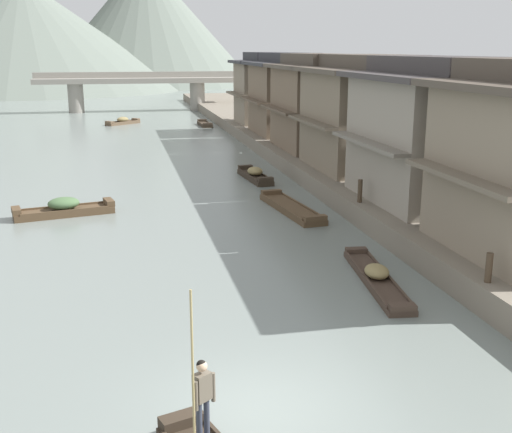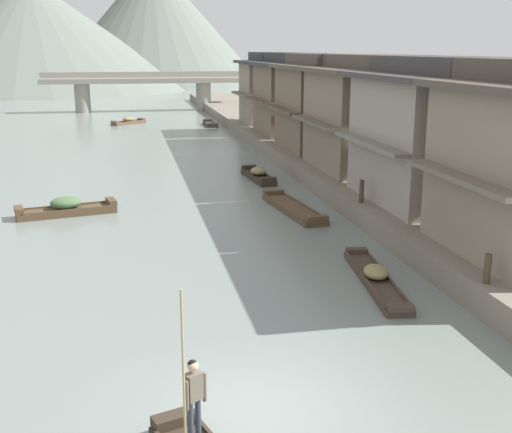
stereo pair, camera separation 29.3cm
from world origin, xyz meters
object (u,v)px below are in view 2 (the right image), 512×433
mooring_post_dock_near (487,269)px  stone_bridge (144,86)px  boat_moored_second (376,278)px  boat_midriver_upstream (129,121)px  boat_midriver_drifting (66,208)px  house_waterfront_narrow (316,103)px  house_waterfront_second (434,132)px  boat_moored_nearest (210,124)px  boatman_person (193,391)px  boat_moored_far (293,208)px  boat_moored_third (258,175)px  house_waterfront_tall (370,114)px  house_waterfront_far (293,94)px  house_waterfront_end (270,89)px  mooring_post_dock_mid (362,191)px

mooring_post_dock_near → stone_bridge: 64.91m
boat_moored_second → boat_midriver_upstream: (-7.42, 47.89, 0.08)m
boat_midriver_drifting → house_waterfront_narrow: house_waterfront_narrow is taller
stone_bridge → house_waterfront_second: bearing=-79.0°
boat_moored_nearest → house_waterfront_second: house_waterfront_second is taller
boatman_person → boat_moored_far: (6.50, 17.90, -1.31)m
boatman_person → boat_moored_third: size_ratio=0.69×
boatman_person → boat_moored_second: size_ratio=0.53×
boat_moored_nearest → house_waterfront_second: (4.75, -37.79, 3.76)m
boat_moored_second → house_waterfront_narrow: size_ratio=0.74×
boat_midriver_drifting → boat_midriver_upstream: size_ratio=1.29×
house_waterfront_tall → house_waterfront_narrow: 7.61m
boat_moored_far → house_waterfront_narrow: house_waterfront_narrow is taller
house_waterfront_second → house_waterfront_far: bearing=90.2°
boat_midriver_upstream → house_waterfront_end: (12.43, -9.73, 3.66)m
boatman_person → stone_bridge: stone_bridge is taller
boat_moored_second → house_waterfront_narrow: (4.63, 22.63, 3.74)m
house_waterfront_far → mooring_post_dock_near: bearing=-95.1°
house_waterfront_second → mooring_post_dock_mid: house_waterfront_second is taller
mooring_post_dock_mid → house_waterfront_far: bearing=82.7°
boat_moored_nearest → house_waterfront_narrow: (4.18, -22.12, 3.76)m
boat_moored_nearest → stone_bridge: size_ratio=0.16×
boat_moored_far → mooring_post_dock_mid: mooring_post_dock_mid is taller
boatman_person → house_waterfront_narrow: house_waterfront_narrow is taller
boat_midriver_upstream → house_waterfront_second: 42.98m
mooring_post_dock_mid → house_waterfront_end: bearing=84.7°
mooring_post_dock_mid → stone_bridge: stone_bridge is taller
boat_moored_nearest → boatman_person: bearing=-97.7°
boat_midriver_upstream → boat_midriver_drifting: bearing=-94.8°
boatman_person → boat_moored_far: 19.09m
boat_moored_third → mooring_post_dock_mid: 10.66m
boatman_person → house_waterfront_end: (11.74, 46.33, 2.47)m
boat_moored_third → house_waterfront_end: size_ratio=0.72×
boat_midriver_drifting → boat_moored_third: bearing=31.7°
house_waterfront_tall → mooring_post_dock_mid: (-3.29, -7.89, -2.50)m
house_waterfront_far → house_waterfront_tall: bearing=-88.9°
boat_moored_nearest → stone_bridge: bearing=109.2°
boat_moored_far → mooring_post_dock_near: size_ratio=6.78×
boatman_person → house_waterfront_end: house_waterfront_end is taller
boat_moored_nearest → boat_moored_second: (-0.45, -44.75, 0.02)m
boatman_person → boat_midriver_upstream: (-0.69, 56.06, -1.19)m
mooring_post_dock_mid → house_waterfront_narrow: bearing=80.8°
boatman_person → boat_moored_nearest: size_ratio=0.78×
house_waterfront_tall → mooring_post_dock_near: size_ratio=9.05×
boat_moored_third → mooring_post_dock_near: mooring_post_dock_near is taller
boat_moored_nearest → mooring_post_dock_mid: size_ratio=3.91×
stone_bridge → house_waterfront_tall: bearing=-76.9°
boat_midriver_upstream → house_waterfront_far: 21.66m
boat_moored_nearest → boat_moored_far: (-0.67, -35.02, -0.01)m
boat_midriver_upstream → house_waterfront_narrow: (12.05, -25.26, 3.65)m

